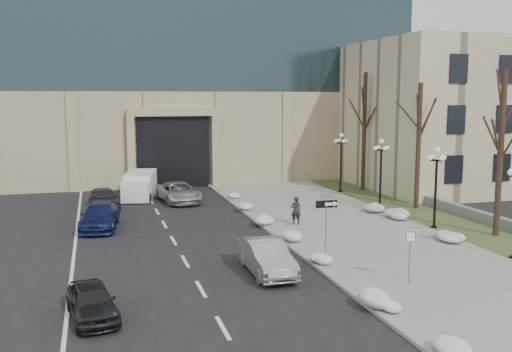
# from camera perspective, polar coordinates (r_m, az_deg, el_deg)

# --- Properties ---
(ground) EXTENTS (160.00, 160.00, 0.00)m
(ground) POSITION_cam_1_polar(r_m,az_deg,el_deg) (20.15, 17.01, -14.49)
(ground) COLOR black
(ground) RESTS_ON ground
(sidewalk) EXTENTS (9.00, 40.00, 0.12)m
(sidewalk) POSITION_cam_1_polar(r_m,az_deg,el_deg) (33.48, 9.02, -5.14)
(sidewalk) COLOR gray
(sidewalk) RESTS_ON ground
(curb) EXTENTS (0.30, 40.00, 0.14)m
(curb) POSITION_cam_1_polar(r_m,az_deg,el_deg) (31.88, 1.63, -5.68)
(curb) COLOR gray
(curb) RESTS_ON ground
(grass_strip) EXTENTS (4.00, 40.00, 0.10)m
(grass_strip) POSITION_cam_1_polar(r_m,az_deg,el_deg) (36.65, 18.31, -4.32)
(grass_strip) COLOR #354422
(grass_strip) RESTS_ON ground
(stone_wall) EXTENTS (0.50, 30.00, 0.70)m
(stone_wall) POSITION_cam_1_polar(r_m,az_deg,el_deg) (39.33, 19.11, -3.10)
(stone_wall) COLOR slate
(stone_wall) RESTS_ON ground
(classical_building) EXTENTS (22.00, 18.12, 12.00)m
(classical_building) POSITION_cam_1_polar(r_m,az_deg,el_deg) (54.25, 20.82, 5.75)
(classical_building) COLOR #BDB28E
(classical_building) RESTS_ON ground
(car_a) EXTENTS (2.00, 3.78, 1.23)m
(car_a) POSITION_cam_1_polar(r_m,az_deg,el_deg) (20.76, -16.09, -11.97)
(car_a) COLOR black
(car_a) RESTS_ON ground
(car_b) EXTENTS (1.60, 4.45, 1.46)m
(car_b) POSITION_cam_1_polar(r_m,az_deg,el_deg) (24.75, 1.05, -8.11)
(car_b) COLOR #999BA0
(car_b) RESTS_ON ground
(car_c) EXTENTS (2.58, 5.13, 1.43)m
(car_c) POSITION_cam_1_polar(r_m,az_deg,el_deg) (34.24, -15.36, -3.91)
(car_c) COLOR navy
(car_c) RESTS_ON ground
(car_d) EXTENTS (3.01, 5.41, 1.43)m
(car_d) POSITION_cam_1_polar(r_m,az_deg,el_deg) (41.59, -7.74, -1.64)
(car_d) COLOR #B7B7B7
(car_d) RESTS_ON ground
(car_e) EXTENTS (2.22, 4.39, 1.43)m
(car_e) POSITION_cam_1_polar(r_m,az_deg,el_deg) (40.26, -14.95, -2.15)
(car_e) COLOR #323137
(car_e) RESTS_ON ground
(pedestrian) EXTENTS (0.63, 0.44, 1.66)m
(pedestrian) POSITION_cam_1_polar(r_m,az_deg,el_deg) (33.59, 4.01, -3.46)
(pedestrian) COLOR black
(pedestrian) RESTS_ON sidewalk
(box_truck) EXTENTS (3.13, 6.15, 1.86)m
(box_truck) POSITION_cam_1_polar(r_m,az_deg,el_deg) (44.03, -11.55, -0.95)
(box_truck) COLOR silver
(box_truck) RESTS_ON ground
(one_way_sign) EXTENTS (1.07, 0.29, 2.88)m
(one_way_sign) POSITION_cam_1_polar(r_m,az_deg,el_deg) (26.35, 7.41, -3.50)
(one_way_sign) COLOR slate
(one_way_sign) RESTS_ON ground
(keep_sign) EXTENTS (0.50, 0.10, 2.31)m
(keep_sign) POSITION_cam_1_polar(r_m,az_deg,el_deg) (23.63, 15.15, -6.74)
(keep_sign) COLOR slate
(keep_sign) RESTS_ON ground
(snow_clump_a) EXTENTS (1.10, 1.60, 0.36)m
(snow_clump_a) POSITION_cam_1_polar(r_m,az_deg,el_deg) (18.11, 18.47, -16.16)
(snow_clump_a) COLOR silver
(snow_clump_a) RESTS_ON sidewalk
(snow_clump_b) EXTENTS (1.10, 1.60, 0.36)m
(snow_clump_b) POSITION_cam_1_polar(r_m,az_deg,el_deg) (21.28, 12.45, -12.24)
(snow_clump_b) COLOR silver
(snow_clump_b) RESTS_ON sidewalk
(snow_clump_c) EXTENTS (1.10, 1.60, 0.36)m
(snow_clump_c) POSITION_cam_1_polar(r_m,az_deg,el_deg) (26.10, 6.97, -8.30)
(snow_clump_c) COLOR silver
(snow_clump_c) RESTS_ON sidewalk
(snow_clump_d) EXTENTS (1.10, 1.60, 0.36)m
(snow_clump_d) POSITION_cam_1_polar(r_m,az_deg,el_deg) (29.66, 3.68, -6.28)
(snow_clump_d) COLOR silver
(snow_clump_d) RESTS_ON sidewalk
(snow_clump_e) EXTENTS (1.10, 1.60, 0.36)m
(snow_clump_e) POSITION_cam_1_polar(r_m,az_deg,el_deg) (33.78, 0.75, -4.50)
(snow_clump_e) COLOR silver
(snow_clump_e) RESTS_ON sidewalk
(snow_clump_f) EXTENTS (1.10, 1.60, 0.36)m
(snow_clump_f) POSITION_cam_1_polar(r_m,az_deg,el_deg) (38.04, -0.92, -3.09)
(snow_clump_f) COLOR silver
(snow_clump_f) RESTS_ON sidewalk
(snow_clump_g) EXTENTS (1.10, 1.60, 0.36)m
(snow_clump_g) POSITION_cam_1_polar(r_m,az_deg,el_deg) (41.73, -2.51, -2.12)
(snow_clump_g) COLOR silver
(snow_clump_g) RESTS_ON sidewalk
(snow_clump_i) EXTENTS (1.10, 1.60, 0.36)m
(snow_clump_i) POSITION_cam_1_polar(r_m,az_deg,el_deg) (31.62, 19.07, -5.81)
(snow_clump_i) COLOR silver
(snow_clump_i) RESTS_ON sidewalk
(snow_clump_j) EXTENTS (1.10, 1.60, 0.36)m
(snow_clump_j) POSITION_cam_1_polar(r_m,az_deg,el_deg) (36.36, 14.18, -3.85)
(snow_clump_j) COLOR silver
(snow_clump_j) RESTS_ON sidewalk
(snow_clump_k) EXTENTS (1.10, 1.60, 0.36)m
(snow_clump_k) POSITION_cam_1_polar(r_m,az_deg,el_deg) (38.09, 12.13, -3.26)
(snow_clump_k) COLOR silver
(snow_clump_k) RESTS_ON sidewalk
(lamppost_b) EXTENTS (1.18, 1.18, 4.76)m
(lamppost_b) POSITION_cam_1_polar(r_m,az_deg,el_deg) (33.98, 17.57, -0.05)
(lamppost_b) COLOR black
(lamppost_b) RESTS_ON ground
(lamppost_c) EXTENTS (1.18, 1.18, 4.76)m
(lamppost_c) POSITION_cam_1_polar(r_m,az_deg,el_deg) (39.51, 12.39, 1.21)
(lamppost_c) COLOR black
(lamppost_c) RESTS_ON ground
(lamppost_d) EXTENTS (1.18, 1.18, 4.76)m
(lamppost_d) POSITION_cam_1_polar(r_m,az_deg,el_deg) (45.30, 8.50, 2.14)
(lamppost_d) COLOR black
(lamppost_d) RESTS_ON ground
(tree_near) EXTENTS (3.20, 3.20, 9.00)m
(tree_near) POSITION_cam_1_polar(r_m,az_deg,el_deg) (33.02, 23.36, 4.26)
(tree_near) COLOR black
(tree_near) RESTS_ON ground
(tree_mid) EXTENTS (3.20, 3.20, 8.50)m
(tree_mid) POSITION_cam_1_polar(r_m,az_deg,el_deg) (39.55, 16.00, 4.63)
(tree_mid) COLOR black
(tree_mid) RESTS_ON ground
(tree_far) EXTENTS (3.20, 3.20, 9.50)m
(tree_far) POSITION_cam_1_polar(r_m,az_deg,el_deg) (46.50, 10.80, 6.04)
(tree_far) COLOR black
(tree_far) RESTS_ON ground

